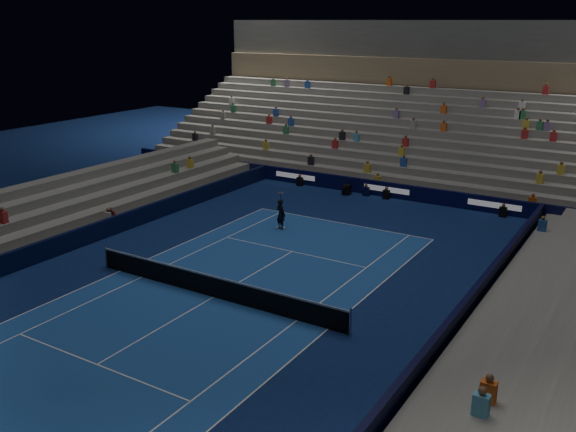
# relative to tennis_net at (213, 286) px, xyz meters

# --- Properties ---
(ground) EXTENTS (90.00, 90.00, 0.00)m
(ground) POSITION_rel_tennis_net_xyz_m (0.00, 0.00, -0.50)
(ground) COLOR #0D1D4E
(ground) RESTS_ON ground
(court_surface) EXTENTS (10.97, 23.77, 0.01)m
(court_surface) POSITION_rel_tennis_net_xyz_m (0.00, 0.00, -0.50)
(court_surface) COLOR #1B4998
(court_surface) RESTS_ON ground
(sponsor_barrier_far) EXTENTS (44.00, 0.25, 1.00)m
(sponsor_barrier_far) POSITION_rel_tennis_net_xyz_m (0.00, 18.50, -0.00)
(sponsor_barrier_far) COLOR black
(sponsor_barrier_far) RESTS_ON ground
(sponsor_barrier_east) EXTENTS (0.25, 37.00, 1.00)m
(sponsor_barrier_east) POSITION_rel_tennis_net_xyz_m (9.70, 0.00, -0.00)
(sponsor_barrier_east) COLOR black
(sponsor_barrier_east) RESTS_ON ground
(sponsor_barrier_west) EXTENTS (0.25, 37.00, 1.00)m
(sponsor_barrier_west) POSITION_rel_tennis_net_xyz_m (-9.70, 0.00, -0.00)
(sponsor_barrier_west) COLOR black
(sponsor_barrier_west) RESTS_ON ground
(grandstand_main) EXTENTS (44.00, 15.20, 11.20)m
(grandstand_main) POSITION_rel_tennis_net_xyz_m (0.00, 27.90, 2.87)
(grandstand_main) COLOR slate
(grandstand_main) RESTS_ON ground
(grandstand_east) EXTENTS (5.00, 37.00, 2.50)m
(grandstand_east) POSITION_rel_tennis_net_xyz_m (13.17, 0.00, 0.41)
(grandstand_east) COLOR slate
(grandstand_east) RESTS_ON ground
(grandstand_west) EXTENTS (5.00, 37.00, 2.50)m
(grandstand_west) POSITION_rel_tennis_net_xyz_m (-13.17, 0.00, 0.41)
(grandstand_west) COLOR slate
(grandstand_west) RESTS_ON ground
(tennis_net) EXTENTS (12.90, 0.10, 1.10)m
(tennis_net) POSITION_rel_tennis_net_xyz_m (0.00, 0.00, 0.00)
(tennis_net) COLOR #B2B2B7
(tennis_net) RESTS_ON ground
(tennis_player) EXTENTS (0.72, 0.58, 1.72)m
(tennis_player) POSITION_rel_tennis_net_xyz_m (-2.43, 9.18, 0.36)
(tennis_player) COLOR black
(tennis_player) RESTS_ON ground
(broadcast_camera) EXTENTS (0.55, 0.98, 0.65)m
(broadcast_camera) POSITION_rel_tennis_net_xyz_m (-2.55, 17.64, -0.17)
(broadcast_camera) COLOR black
(broadcast_camera) RESTS_ON ground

